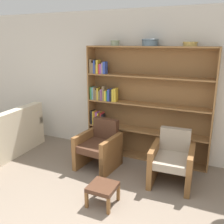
{
  "coord_description": "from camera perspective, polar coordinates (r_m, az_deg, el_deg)",
  "views": [
    {
      "loc": [
        1.26,
        -1.71,
        2.18
      ],
      "look_at": [
        -0.53,
        2.24,
        0.95
      ],
      "focal_mm": 40.0,
      "sensor_mm": 36.0,
      "label": 1
    }
  ],
  "objects": [
    {
      "name": "bowl_stoneware",
      "position": [
        4.71,
        0.71,
        15.58
      ],
      "size": [
        0.17,
        0.17,
        0.1
      ],
      "color": "gray",
      "rests_on": "bookshelf"
    },
    {
      "name": "bowl_sage",
      "position": [
        4.48,
        8.71,
        15.53
      ],
      "size": [
        0.3,
        0.3,
        0.12
      ],
      "color": "slate",
      "rests_on": "bookshelf"
    },
    {
      "name": "wall_back",
      "position": [
        4.74,
        8.68,
        5.87
      ],
      "size": [
        12.0,
        0.06,
        2.75
      ],
      "color": "silver",
      "rests_on": "ground"
    },
    {
      "name": "bowl_olive",
      "position": [
        4.35,
        17.44,
        14.68
      ],
      "size": [
        0.24,
        0.24,
        0.07
      ],
      "color": "tan",
      "rests_on": "bookshelf"
    },
    {
      "name": "armchair_leather",
      "position": [
        4.48,
        -2.92,
        -7.83
      ],
      "size": [
        0.7,
        0.74,
        0.84
      ],
      "rotation": [
        0.0,
        0.0,
        3.05
      ],
      "color": "brown",
      "rests_on": "ground"
    },
    {
      "name": "bookshelf",
      "position": [
        4.72,
        5.6,
        1.4
      ],
      "size": [
        2.32,
        0.3,
        2.1
      ],
      "color": "olive",
      "rests_on": "ground"
    },
    {
      "name": "armchair_cushioned",
      "position": [
        4.11,
        13.58,
        -10.62
      ],
      "size": [
        0.68,
        0.72,
        0.84
      ],
      "rotation": [
        0.0,
        0.0,
        3.2
      ],
      "color": "brown",
      "rests_on": "ground"
    },
    {
      "name": "footstool",
      "position": [
        3.58,
        -2.14,
        -17.05
      ],
      "size": [
        0.37,
        0.37,
        0.29
      ],
      "color": "brown",
      "rests_on": "ground"
    },
    {
      "name": "couch",
      "position": [
        5.39,
        -24.06,
        -5.81
      ],
      "size": [
        0.9,
        1.77,
        0.91
      ],
      "rotation": [
        0.0,
        0.0,
        1.61
      ],
      "color": "beige",
      "rests_on": "ground"
    }
  ]
}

